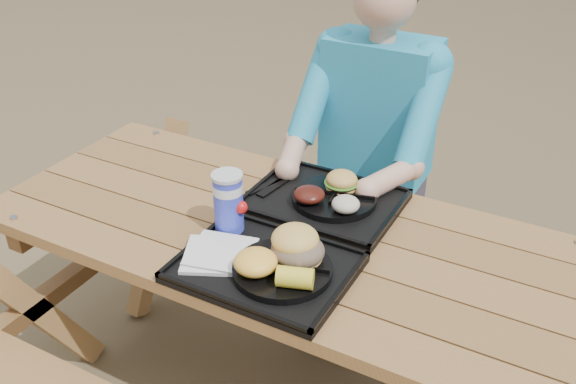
% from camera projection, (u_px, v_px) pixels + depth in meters
% --- Properties ---
extents(picnic_table, '(1.80, 1.49, 0.75)m').
position_uv_depth(picnic_table, '(288.00, 328.00, 2.05)').
color(picnic_table, '#999999').
rests_on(picnic_table, ground).
extents(tray_near, '(0.45, 0.35, 0.02)m').
position_uv_depth(tray_near, '(265.00, 268.00, 1.69)').
color(tray_near, black).
rests_on(tray_near, picnic_table).
extents(tray_far, '(0.45, 0.35, 0.02)m').
position_uv_depth(tray_far, '(324.00, 203.00, 1.97)').
color(tray_far, black).
rests_on(tray_far, picnic_table).
extents(plate_near, '(0.26, 0.26, 0.02)m').
position_uv_depth(plate_near, '(282.00, 270.00, 1.65)').
color(plate_near, black).
rests_on(plate_near, tray_near).
extents(plate_far, '(0.26, 0.26, 0.02)m').
position_uv_depth(plate_far, '(334.00, 198.00, 1.96)').
color(plate_far, black).
rests_on(plate_far, tray_far).
extents(napkin_stack, '(0.22, 0.22, 0.02)m').
position_uv_depth(napkin_stack, '(216.00, 254.00, 1.71)').
color(napkin_stack, silver).
rests_on(napkin_stack, tray_near).
extents(soda_cup, '(0.08, 0.08, 0.17)m').
position_uv_depth(soda_cup, '(228.00, 204.00, 1.79)').
color(soda_cup, '#1A29C3').
rests_on(soda_cup, tray_near).
extents(condiment_bbq, '(0.04, 0.04, 0.03)m').
position_uv_depth(condiment_bbq, '(292.00, 237.00, 1.77)').
color(condiment_bbq, black).
rests_on(condiment_bbq, tray_near).
extents(condiment_mustard, '(0.05, 0.05, 0.03)m').
position_uv_depth(condiment_mustard, '(305.00, 242.00, 1.75)').
color(condiment_mustard, gold).
rests_on(condiment_mustard, tray_near).
extents(sandwich, '(0.13, 0.13, 0.14)m').
position_uv_depth(sandwich, '(298.00, 237.00, 1.64)').
color(sandwich, '#E1B04F').
rests_on(sandwich, plate_near).
extents(mac_cheese, '(0.11, 0.11, 0.06)m').
position_uv_depth(mac_cheese, '(256.00, 262.00, 1.61)').
color(mac_cheese, yellow).
rests_on(mac_cheese, plate_near).
extents(corn_cob, '(0.11, 0.11, 0.05)m').
position_uv_depth(corn_cob, '(295.00, 278.00, 1.56)').
color(corn_cob, yellow).
rests_on(corn_cob, plate_near).
extents(cutlery_far, '(0.06, 0.18, 0.01)m').
position_uv_depth(cutlery_far, '(277.00, 185.00, 2.04)').
color(cutlery_far, black).
rests_on(cutlery_far, tray_far).
extents(burger, '(0.10, 0.10, 0.09)m').
position_uv_depth(burger, '(342.00, 176.00, 1.96)').
color(burger, gold).
rests_on(burger, plate_far).
extents(baked_beans, '(0.09, 0.09, 0.04)m').
position_uv_depth(baked_beans, '(309.00, 195.00, 1.91)').
color(baked_beans, '#43140D').
rests_on(baked_beans, plate_far).
extents(potato_salad, '(0.08, 0.08, 0.05)m').
position_uv_depth(potato_salad, '(346.00, 204.00, 1.86)').
color(potato_salad, beige).
rests_on(potato_salad, plate_far).
extents(diner, '(0.48, 0.84, 1.28)m').
position_uv_depth(diner, '(373.00, 167.00, 2.42)').
color(diner, '#1A87B9').
rests_on(diner, ground).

